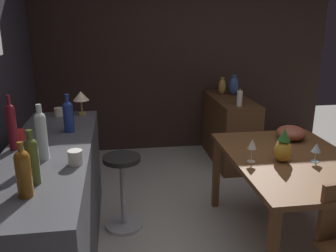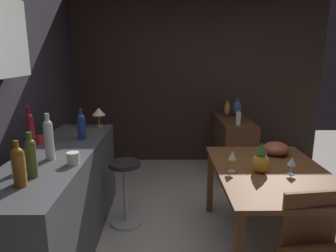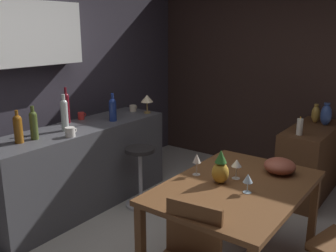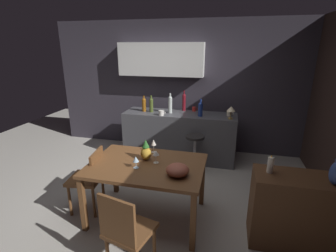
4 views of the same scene
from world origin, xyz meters
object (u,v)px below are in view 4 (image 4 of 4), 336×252
chair_near_window (90,177)px  wine_bottle_olive (151,104)px  pineapple_centerpiece (146,151)px  counter_lamp (231,109)px  wine_bottle_cobalt (200,109)px  cup_red (194,109)px  wine_bottle_clear (170,104)px  wine_bottle_amber (144,104)px  cup_white (161,113)px  sideboard_cabinet (305,212)px  pillar_candle_tall (270,165)px  cup_cream (229,114)px  fruit_bowl (177,170)px  vase_ceramic_blue (336,173)px  chair_by_doorway (126,231)px  wine_glass_right (154,143)px  wine_bottle_ruby (184,101)px  wine_glass_center (156,153)px  wine_glass_left (136,159)px  dining_table (147,170)px  bar_stool (194,153)px

chair_near_window → wine_bottle_olive: (0.26, 1.86, 0.57)m
pineapple_centerpiece → counter_lamp: 1.87m
wine_bottle_cobalt → cup_red: (-0.16, 0.35, -0.10)m
wine_bottle_clear → wine_bottle_olive: (-0.36, -0.02, -0.03)m
wine_bottle_amber → wine_bottle_cobalt: bearing=-5.2°
wine_bottle_amber → cup_white: 0.46m
sideboard_cabinet → chair_near_window: 2.55m
wine_bottle_amber → pillar_candle_tall: wine_bottle_amber is taller
wine_bottle_cobalt → cup_cream: 0.54m
pineapple_centerpiece → wine_bottle_amber: size_ratio=0.89×
fruit_bowl → counter_lamp: size_ratio=1.14×
vase_ceramic_blue → pineapple_centerpiece: bearing=172.5°
sideboard_cabinet → counter_lamp: size_ratio=4.89×
chair_near_window → wine_bottle_olive: bearing=82.0°
wine_bottle_cobalt → vase_ceramic_blue: size_ratio=1.18×
cup_white → cup_red: bearing=40.9°
wine_bottle_cobalt → chair_near_window: bearing=-124.1°
wine_bottle_cobalt → counter_lamp: 0.53m
chair_by_doorway → fruit_bowl: size_ratio=3.49×
wine_glass_right → counter_lamp: (0.98, 1.33, 0.19)m
chair_near_window → cup_red: (1.05, 2.12, 0.46)m
wine_glass_right → wine_bottle_ruby: bearing=86.9°
wine_bottle_cobalt → counter_lamp: bearing=-6.2°
chair_near_window → cup_cream: size_ratio=7.14×
cup_cream → counter_lamp: (0.02, -0.21, 0.13)m
counter_lamp → pillar_candle_tall: bearing=-76.2°
wine_glass_center → pineapple_centerpiece: (-0.15, 0.06, -0.01)m
wine_glass_center → wine_glass_right: bearing=111.9°
sideboard_cabinet → wine_bottle_clear: bearing=135.4°
wine_bottle_ruby → vase_ceramic_blue: 2.91m
wine_glass_right → wine_bottle_clear: bearing=94.8°
wine_glass_right → wine_bottle_amber: bearing=113.4°
wine_bottle_ruby → cup_red: (0.20, 0.01, -0.14)m
wine_glass_left → fruit_bowl: (0.51, -0.05, -0.04)m
dining_table → cup_white: bearing=98.9°
wine_bottle_amber → cup_cream: 1.60m
sideboard_cabinet → wine_bottle_clear: 2.78m
counter_lamp → dining_table: bearing=-119.8°
bar_stool → cup_red: 0.96m
wine_glass_right → wine_bottle_ruby: 1.74m
wine_glass_center → wine_bottle_cobalt: (0.33, 1.68, 0.17)m
wine_bottle_ruby → wine_glass_center: bearing=-89.2°
wine_glass_left → chair_near_window: bearing=172.9°
bar_stool → fruit_bowl: bearing=-89.6°
wine_glass_left → wine_bottle_amber: wine_bottle_amber is taller
cup_red → wine_glass_left: bearing=-99.4°
pillar_candle_tall → vase_ceramic_blue: 0.58m
chair_by_doorway → wine_glass_center: bearing=88.8°
sideboard_cabinet → wine_glass_left: wine_glass_left is taller
wine_glass_left → wine_bottle_amber: bearing=106.2°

